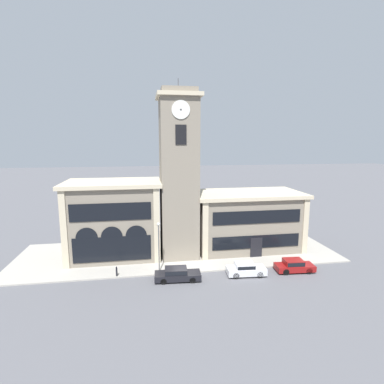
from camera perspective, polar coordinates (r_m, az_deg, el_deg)
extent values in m
plane|color=#56565B|center=(34.29, -1.28, -15.30)|extent=(300.00, 300.00, 0.00)
cube|color=#A39E93|center=(39.95, -2.55, -11.49)|extent=(40.52, 12.45, 0.15)
cube|color=gray|center=(36.79, -2.51, 2.23)|extent=(4.48, 4.48, 19.46)
cube|color=beige|center=(36.87, -2.63, 17.77)|extent=(5.18, 5.18, 0.45)
cube|color=gray|center=(36.95, -2.64, 18.57)|extent=(4.12, 4.12, 0.60)
cylinder|color=#4C4C51|center=(37.10, -2.65, 19.94)|extent=(0.10, 0.10, 1.20)
cylinder|color=silver|center=(34.40, -2.15, 15.42)|extent=(2.06, 0.10, 2.06)
cylinder|color=black|center=(34.33, -2.13, 15.43)|extent=(0.16, 0.04, 0.16)
cylinder|color=silver|center=(37.00, 1.04, 15.01)|extent=(0.10, 2.06, 2.06)
cylinder|color=black|center=(37.01, 1.15, 15.01)|extent=(0.04, 0.16, 0.16)
cube|color=black|center=(34.24, -2.12, 10.87)|extent=(1.25, 0.10, 2.20)
cube|color=gray|center=(39.08, -14.56, -5.34)|extent=(11.02, 7.27, 9.15)
cube|color=beige|center=(38.15, -14.86, 1.65)|extent=(11.72, 7.97, 0.45)
cube|color=beige|center=(36.44, -23.25, -6.90)|extent=(0.70, 0.16, 9.15)
cube|color=beige|center=(35.36, -6.69, -6.66)|extent=(0.70, 0.16, 9.15)
cube|color=black|center=(35.05, -15.23, -3.68)|extent=(9.04, 0.10, 2.01)
cube|color=black|center=(36.28, -14.92, -10.46)|extent=(8.82, 0.10, 2.93)
cylinder|color=black|center=(36.20, -19.41, -8.28)|extent=(2.42, 0.06, 2.42)
cylinder|color=black|center=(35.81, -15.03, -8.26)|extent=(2.42, 0.06, 2.42)
cylinder|color=black|center=(35.62, -10.57, -8.18)|extent=(2.42, 0.06, 2.42)
cube|color=gray|center=(41.46, 10.39, -5.64)|extent=(13.72, 7.27, 7.32)
cube|color=beige|center=(40.63, 10.55, -0.34)|extent=(14.42, 7.97, 0.45)
cube|color=beige|center=(36.32, 2.56, -7.68)|extent=(0.70, 0.16, 7.32)
cube|color=beige|center=(40.93, 20.82, -6.32)|extent=(0.70, 0.16, 7.32)
cube|color=black|center=(37.74, 12.33, -4.69)|extent=(11.25, 0.10, 1.61)
cube|color=black|center=(38.87, 12.13, -10.35)|extent=(1.50, 0.12, 2.63)
cube|color=black|center=(38.62, 12.16, -9.25)|extent=(11.25, 0.10, 1.64)
cube|color=black|center=(32.71, -2.74, -15.63)|extent=(4.93, 2.15, 0.64)
cube|color=black|center=(32.46, -3.10, -14.71)|extent=(2.42, 1.79, 0.53)
cube|color=black|center=(32.46, -3.10, -14.71)|extent=(2.33, 1.82, 0.40)
cylinder|color=black|center=(33.60, -0.16, -15.24)|extent=(0.65, 0.26, 0.64)
cylinder|color=black|center=(32.16, 0.11, -16.44)|extent=(0.65, 0.26, 0.64)
cylinder|color=black|center=(33.49, -5.45, -15.38)|extent=(0.65, 0.26, 0.64)
cylinder|color=black|center=(32.04, -5.45, -16.58)|extent=(0.65, 0.26, 0.64)
cube|color=silver|center=(34.27, 10.26, -14.48)|extent=(4.33, 2.09, 0.71)
cube|color=silver|center=(33.99, 10.01, -13.58)|extent=(2.13, 1.76, 0.49)
cube|color=black|center=(33.99, 10.01, -13.58)|extent=(2.05, 1.79, 0.37)
cylinder|color=black|center=(35.40, 12.00, -14.09)|extent=(0.70, 0.27, 0.68)
cylinder|color=black|center=(34.02, 12.82, -15.13)|extent=(0.70, 0.27, 0.68)
cylinder|color=black|center=(34.75, 7.75, -14.43)|extent=(0.70, 0.27, 0.68)
cylinder|color=black|center=(33.34, 8.39, -15.52)|extent=(0.70, 0.27, 0.68)
cube|color=maroon|center=(36.47, 18.95, -13.39)|extent=(4.37, 2.05, 0.64)
cube|color=maroon|center=(36.18, 18.75, -12.53)|extent=(2.15, 1.72, 0.59)
cube|color=black|center=(36.18, 18.75, -12.53)|extent=(2.07, 1.75, 0.44)
cylinder|color=black|center=(37.71, 20.32, -12.96)|extent=(0.72, 0.27, 0.71)
cylinder|color=black|center=(36.44, 21.39, -13.83)|extent=(0.72, 0.27, 0.71)
cylinder|color=black|center=(36.69, 16.49, -13.39)|extent=(0.72, 0.27, 0.71)
cylinder|color=black|center=(35.38, 17.44, -14.32)|extent=(0.72, 0.27, 0.71)
cylinder|color=#4C4C51|center=(33.68, -6.32, -10.71)|extent=(0.12, 0.12, 5.26)
sphere|color=silver|center=(32.82, -6.41, -6.10)|extent=(0.36, 0.36, 0.36)
cylinder|color=black|center=(34.21, -14.16, -14.56)|extent=(0.18, 0.18, 0.90)
sphere|color=black|center=(34.00, -14.19, -13.74)|extent=(0.16, 0.16, 0.16)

